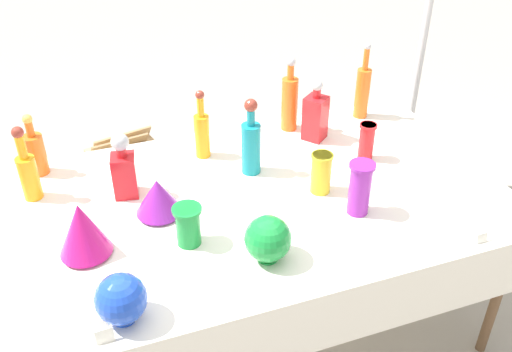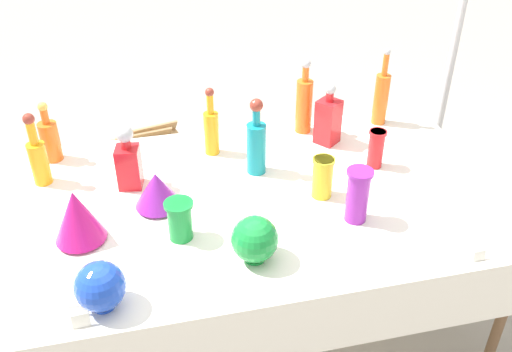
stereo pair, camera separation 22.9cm
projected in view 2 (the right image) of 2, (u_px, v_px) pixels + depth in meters
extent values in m
plane|color=#A0998C|center=(256.00, 323.00, 2.77)|extent=(40.00, 40.00, 0.00)
cube|color=white|center=(256.00, 199.00, 2.36)|extent=(2.05, 1.20, 0.03)
cube|color=white|center=(296.00, 330.00, 1.94)|extent=(2.05, 0.01, 0.27)
cylinder|color=brown|center=(503.00, 314.00, 2.34)|extent=(0.04, 0.04, 0.73)
cylinder|color=brown|center=(50.00, 228.00, 2.80)|extent=(0.04, 0.04, 0.73)
cylinder|color=brown|center=(399.00, 181.00, 3.15)|extent=(0.04, 0.04, 0.73)
cylinder|color=orange|center=(304.00, 107.00, 2.74)|extent=(0.08, 0.08, 0.26)
cylinder|color=orange|center=(306.00, 74.00, 2.65)|extent=(0.03, 0.03, 0.07)
sphere|color=#B2B2B7|center=(306.00, 64.00, 2.62)|extent=(0.04, 0.04, 0.04)
cylinder|color=teal|center=(256.00, 149.00, 2.45)|extent=(0.08, 0.08, 0.23)
cylinder|color=teal|center=(256.00, 117.00, 2.36)|extent=(0.03, 0.03, 0.08)
sphere|color=maroon|center=(256.00, 105.00, 2.33)|extent=(0.06, 0.06, 0.06)
cylinder|color=orange|center=(40.00, 163.00, 2.39)|extent=(0.08, 0.08, 0.19)
cylinder|color=orange|center=(32.00, 133.00, 2.31)|extent=(0.04, 0.04, 0.10)
sphere|color=maroon|center=(29.00, 119.00, 2.27)|extent=(0.05, 0.05, 0.05)
cylinder|color=orange|center=(50.00, 142.00, 2.54)|extent=(0.08, 0.08, 0.18)
cylinder|color=orange|center=(45.00, 117.00, 2.47)|extent=(0.03, 0.03, 0.07)
sphere|color=gold|center=(42.00, 107.00, 2.45)|extent=(0.04, 0.04, 0.04)
cylinder|color=orange|center=(381.00, 99.00, 2.82)|extent=(0.07, 0.07, 0.26)
cylinder|color=orange|center=(385.00, 65.00, 2.71)|extent=(0.03, 0.03, 0.11)
sphere|color=#B2B2B7|center=(387.00, 52.00, 2.68)|extent=(0.03, 0.03, 0.03)
cylinder|color=orange|center=(212.00, 133.00, 2.59)|extent=(0.07, 0.07, 0.20)
cylinder|color=orange|center=(210.00, 104.00, 2.50)|extent=(0.03, 0.03, 0.09)
sphere|color=maroon|center=(210.00, 92.00, 2.47)|extent=(0.04, 0.04, 0.04)
cube|color=red|center=(328.00, 122.00, 2.66)|extent=(0.13, 0.13, 0.22)
cylinder|color=red|center=(330.00, 97.00, 2.59)|extent=(0.04, 0.04, 0.04)
sphere|color=#B2B2B7|center=(330.00, 89.00, 2.57)|extent=(0.05, 0.05, 0.05)
cube|color=red|center=(129.00, 167.00, 2.37)|extent=(0.11, 0.11, 0.18)
cylinder|color=red|center=(126.00, 143.00, 2.30)|extent=(0.04, 0.04, 0.04)
sphere|color=#B2B2B7|center=(124.00, 134.00, 2.28)|extent=(0.07, 0.07, 0.07)
cylinder|color=purple|center=(358.00, 196.00, 2.16)|extent=(0.09, 0.09, 0.22)
cylinder|color=purple|center=(360.00, 172.00, 2.10)|extent=(0.10, 0.10, 0.01)
cylinder|color=yellow|center=(323.00, 177.00, 2.31)|extent=(0.08, 0.08, 0.18)
cylinder|color=yellow|center=(324.00, 160.00, 2.26)|extent=(0.09, 0.09, 0.01)
cylinder|color=#198C38|center=(180.00, 220.00, 2.09)|extent=(0.09, 0.09, 0.16)
cylinder|color=#198C38|center=(178.00, 204.00, 2.05)|extent=(0.11, 0.11, 0.01)
cylinder|color=red|center=(376.00, 149.00, 2.50)|extent=(0.07, 0.07, 0.18)
cylinder|color=red|center=(378.00, 132.00, 2.45)|extent=(0.08, 0.08, 0.01)
cylinder|color=#C61972|center=(82.00, 238.00, 2.12)|extent=(0.09, 0.09, 0.01)
cone|color=#C61972|center=(77.00, 215.00, 2.06)|extent=(0.19, 0.19, 0.21)
cylinder|color=purple|center=(159.00, 205.00, 2.29)|extent=(0.08, 0.08, 0.01)
cone|color=purple|center=(157.00, 189.00, 2.24)|extent=(0.18, 0.18, 0.15)
cylinder|color=blue|center=(104.00, 305.00, 1.84)|extent=(0.07, 0.07, 0.01)
sphere|color=blue|center=(100.00, 286.00, 1.79)|extent=(0.16, 0.16, 0.16)
cylinder|color=#198C38|center=(255.00, 258.00, 2.03)|extent=(0.08, 0.08, 0.01)
sphere|color=#198C38|center=(255.00, 239.00, 1.98)|extent=(0.17, 0.17, 0.17)
cube|color=white|center=(81.00, 321.00, 1.76)|extent=(0.06, 0.02, 0.05)
cube|color=white|center=(479.00, 256.00, 2.02)|extent=(0.05, 0.02, 0.04)
cube|color=white|center=(79.00, 310.00, 1.80)|extent=(0.06, 0.03, 0.04)
cube|color=tan|center=(153.00, 164.00, 3.69)|extent=(0.49, 0.42, 0.31)
cube|color=tan|center=(148.00, 131.00, 3.66)|extent=(0.38, 0.15, 0.09)
cube|color=tan|center=(149.00, 174.00, 3.55)|extent=(0.43, 0.36, 0.35)
cube|color=tan|center=(144.00, 137.00, 3.51)|extent=(0.36, 0.13, 0.09)
cylinder|color=silver|center=(461.00, 13.00, 3.05)|extent=(0.04, 0.04, 2.34)
cylinder|color=#333338|center=(426.00, 188.00, 3.69)|extent=(0.18, 0.18, 0.04)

